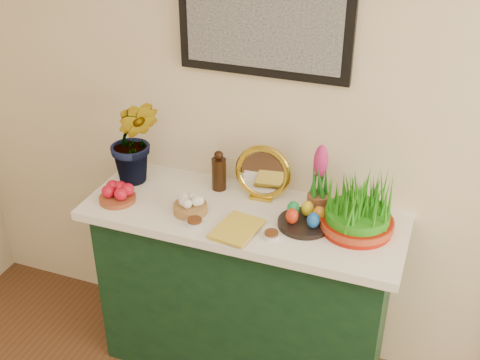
{
  "coord_description": "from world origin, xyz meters",
  "views": [
    {
      "loc": [
        0.37,
        -0.07,
        2.3
      ],
      "look_at": [
        -0.39,
        1.95,
        1.07
      ],
      "focal_mm": 45.0,
      "sensor_mm": 36.0,
      "label": 1
    }
  ],
  "objects_px": {
    "hyacinth_green": "(133,127)",
    "wheatgrass_sabzeh": "(358,207)",
    "book": "(220,223)",
    "mirror": "(263,173)",
    "sideboard": "(244,293)"
  },
  "relations": [
    {
      "from": "sideboard",
      "to": "wheatgrass_sabzeh",
      "type": "distance_m",
      "value": 0.75
    },
    {
      "from": "hyacinth_green",
      "to": "mirror",
      "type": "height_order",
      "value": "hyacinth_green"
    },
    {
      "from": "wheatgrass_sabzeh",
      "to": "mirror",
      "type": "bearing_deg",
      "value": 166.17
    },
    {
      "from": "hyacinth_green",
      "to": "wheatgrass_sabzeh",
      "type": "xyz_separation_m",
      "value": [
        1.04,
        -0.05,
        -0.17
      ]
    },
    {
      "from": "hyacinth_green",
      "to": "mirror",
      "type": "bearing_deg",
      "value": -10.5
    },
    {
      "from": "hyacinth_green",
      "to": "book",
      "type": "bearing_deg",
      "value": -40.04
    },
    {
      "from": "sideboard",
      "to": "mirror",
      "type": "relative_size",
      "value": 5.05
    },
    {
      "from": "sideboard",
      "to": "book",
      "type": "relative_size",
      "value": 5.98
    },
    {
      "from": "mirror",
      "to": "wheatgrass_sabzeh",
      "type": "distance_m",
      "value": 0.46
    },
    {
      "from": "hyacinth_green",
      "to": "book",
      "type": "relative_size",
      "value": 2.56
    },
    {
      "from": "book",
      "to": "wheatgrass_sabzeh",
      "type": "xyz_separation_m",
      "value": [
        0.54,
        0.17,
        0.09
      ]
    },
    {
      "from": "sideboard",
      "to": "mirror",
      "type": "xyz_separation_m",
      "value": [
        0.04,
        0.13,
        0.59
      ]
    },
    {
      "from": "book",
      "to": "wheatgrass_sabzeh",
      "type": "distance_m",
      "value": 0.57
    },
    {
      "from": "mirror",
      "to": "wheatgrass_sabzeh",
      "type": "bearing_deg",
      "value": -13.83
    },
    {
      "from": "book",
      "to": "mirror",
      "type": "bearing_deg",
      "value": 80.36
    }
  ]
}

